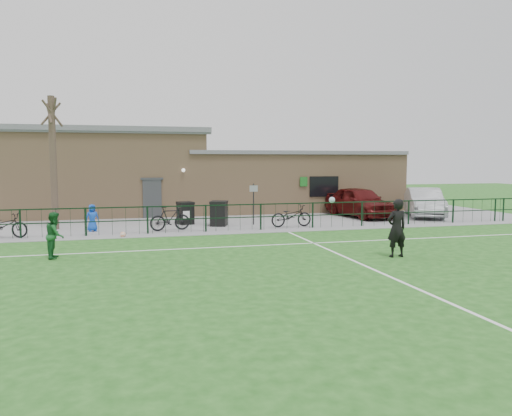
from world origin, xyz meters
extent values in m
plane|color=#1D5318|center=(0.00, 0.00, 0.00)|extent=(90.00, 90.00, 0.00)
cube|color=gray|center=(0.00, 13.50, 0.01)|extent=(34.00, 13.00, 0.02)
cube|color=white|center=(0.00, 7.80, 0.00)|extent=(28.00, 0.10, 0.01)
cube|color=white|center=(0.00, 4.00, 0.00)|extent=(28.00, 0.10, 0.01)
cube|color=white|center=(2.00, 0.00, 0.00)|extent=(0.10, 16.00, 0.01)
cube|color=black|center=(0.00, 8.00, 0.60)|extent=(28.00, 0.10, 1.20)
cylinder|color=#443329|center=(-8.00, 10.50, 3.00)|extent=(0.30, 0.30, 6.00)
cube|color=black|center=(-2.07, 10.81, 0.52)|extent=(0.82, 0.89, 1.01)
cube|color=black|center=(-0.59, 9.78, 0.57)|extent=(0.97, 1.03, 1.10)
cylinder|color=black|center=(1.11, 9.77, 1.02)|extent=(0.08, 0.08, 2.00)
imported|color=#4A0D0D|center=(7.62, 11.53, 0.86)|extent=(2.63, 5.14, 1.68)
imported|color=#B5B7BD|center=(11.20, 10.82, 0.81)|extent=(3.51, 5.07, 1.59)
imported|color=black|center=(-9.67, 8.30, 0.52)|extent=(2.03, 1.14, 1.01)
imported|color=black|center=(-2.99, 8.71, 0.57)|extent=(1.88, 0.83, 1.09)
imported|color=black|center=(2.65, 8.57, 0.54)|extent=(2.01, 0.78, 1.04)
imported|color=blue|center=(-6.33, 9.33, 0.62)|extent=(0.68, 0.55, 1.20)
imported|color=black|center=(3.62, 0.78, 0.95)|extent=(0.72, 0.50, 1.90)
sphere|color=white|center=(2.38, 3.19, 1.71)|extent=(0.22, 0.22, 0.22)
imported|color=#195826|center=(-7.09, 3.38, 0.75)|extent=(0.58, 0.74, 1.50)
sphere|color=white|center=(-5.02, 7.33, 0.12)|extent=(0.23, 0.23, 0.23)
cube|color=tan|center=(0.00, 16.50, 1.75)|extent=(24.00, 5.00, 3.50)
cube|color=tan|center=(-6.24, 16.50, 4.10)|extent=(11.52, 5.00, 1.20)
cube|color=slate|center=(-6.24, 16.50, 4.82)|extent=(12.02, 5.40, 0.28)
cube|color=slate|center=(5.28, 16.50, 3.60)|extent=(13.44, 5.30, 0.22)
cube|color=#383A3D|center=(-3.50, 13.97, 1.05)|extent=(1.00, 0.08, 2.10)
cube|color=black|center=(6.50, 13.97, 1.60)|extent=(1.80, 0.08, 1.20)
cube|color=#19661E|center=(5.20, 13.92, 1.90)|extent=(0.45, 0.04, 0.55)
camera|label=1|loc=(-4.83, -13.58, 3.13)|focal=35.00mm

